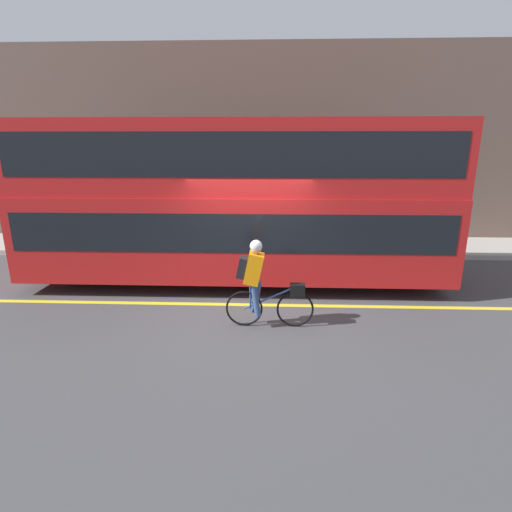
{
  "coord_description": "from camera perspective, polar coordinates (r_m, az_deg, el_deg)",
  "views": [
    {
      "loc": [
        0.45,
        -7.34,
        3.16
      ],
      "look_at": [
        0.14,
        0.34,
        1.0
      ],
      "focal_mm": 28.0,
      "sensor_mm": 36.0,
      "label": 1
    }
  ],
  "objects": [
    {
      "name": "sidewalk_curb",
      "position": [
        12.57,
        0.17,
        1.49
      ],
      "size": [
        60.0,
        2.29,
        0.14
      ],
      "color": "#A8A399",
      "rests_on": "ground_plane"
    },
    {
      "name": "ground_plane",
      "position": [
        8.0,
        -1.12,
        -7.57
      ],
      "size": [
        80.0,
        80.0,
        0.0
      ],
      "primitive_type": "plane",
      "color": "#424244"
    },
    {
      "name": "bus",
      "position": [
        9.12,
        -3.03,
        8.56
      ],
      "size": [
        9.39,
        2.44,
        3.65
      ],
      "color": "black",
      "rests_on": "ground_plane"
    },
    {
      "name": "street_sign_post",
      "position": [
        12.39,
        -8.87,
        8.38
      ],
      "size": [
        0.36,
        0.09,
        2.65
      ],
      "color": "#59595B",
      "rests_on": "sidewalk_curb"
    },
    {
      "name": "cyclist_on_bike",
      "position": [
        6.98,
        0.6,
        -3.55
      ],
      "size": [
        1.57,
        0.32,
        1.59
      ],
      "color": "black",
      "rests_on": "ground_plane"
    },
    {
      "name": "road_center_line",
      "position": [
        8.19,
        -1.03,
        -6.97
      ],
      "size": [
        50.0,
        0.14,
        0.01
      ],
      "primitive_type": "cube",
      "color": "yellow",
      "rests_on": "ground_plane"
    },
    {
      "name": "building_facade",
      "position": [
        13.48,
        0.39,
        15.44
      ],
      "size": [
        60.0,
        0.3,
        6.2
      ],
      "color": "brown",
      "rests_on": "ground_plane"
    }
  ]
}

